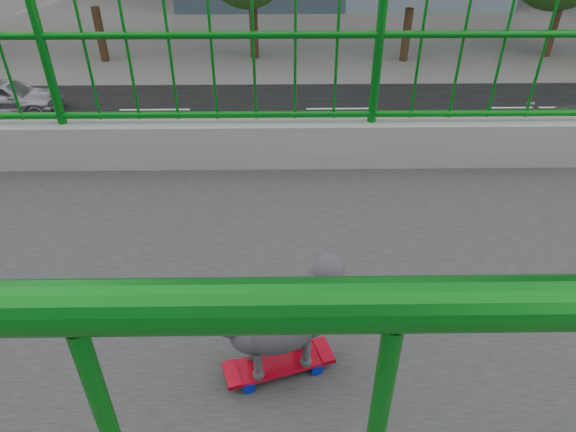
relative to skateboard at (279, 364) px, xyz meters
The scene contains 5 objects.
road 16.02m from the skateboard, 157.99° to the right, with size 18.00×90.00×0.02m, color black.
skateboard is the anchor object (origin of this frame).
poodle 0.25m from the skateboard, 107.23° to the left, with size 0.31×0.51×0.44m.
car_0 10.12m from the skateboard, 143.54° to the left, with size 1.68×4.18×1.42m, color red.
car_4 23.17m from the skateboard, 149.18° to the right, with size 1.74×4.34×1.48m, color #9B9BA0.
Camera 1 is at (1.68, 5.41, 8.68)m, focal length 31.89 mm.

